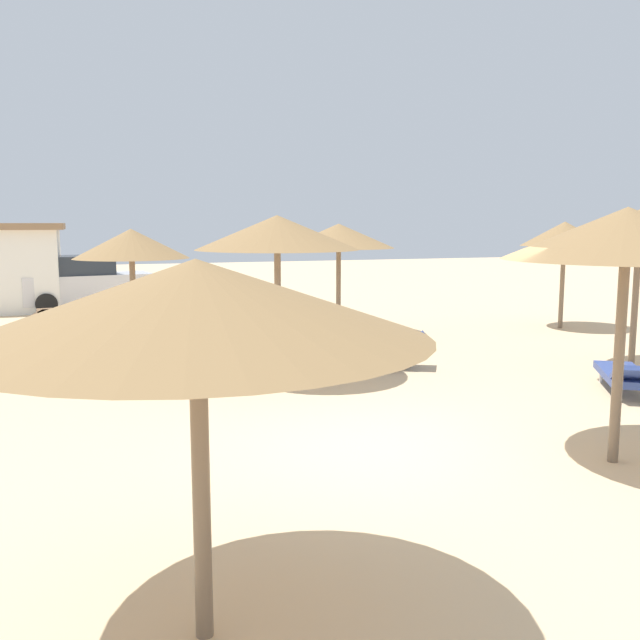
# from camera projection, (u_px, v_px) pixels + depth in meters

# --- Properties ---
(ground_plane) EXTENTS (80.00, 80.00, 0.00)m
(ground_plane) POSITION_uv_depth(u_px,v_px,m) (399.00, 448.00, 8.48)
(ground_plane) COLOR #DBBA8C
(parasol_0) EXTENTS (2.74, 2.74, 2.94)m
(parasol_0) POSITION_uv_depth(u_px,v_px,m) (627.00, 234.00, 7.63)
(parasol_0) COLOR #75604C
(parasol_0) RESTS_ON ground
(parasol_2) EXTENTS (2.60, 2.60, 3.02)m
(parasol_2) POSITION_uv_depth(u_px,v_px,m) (640.00, 225.00, 12.66)
(parasol_2) COLOR #75604C
(parasol_2) RESTS_ON ground
(parasol_3) EXTENTS (2.91, 2.91, 2.90)m
(parasol_3) POSITION_uv_depth(u_px,v_px,m) (277.00, 233.00, 12.04)
(parasol_3) COLOR #75604C
(parasol_3) RESTS_ON ground
(parasol_4) EXTENTS (3.01, 3.01, 2.55)m
(parasol_4) POSITION_uv_depth(u_px,v_px,m) (196.00, 301.00, 4.31)
(parasol_4) COLOR #75604C
(parasol_4) RESTS_ON ground
(parasol_5) EXTENTS (2.75, 2.75, 2.74)m
(parasol_5) POSITION_uv_depth(u_px,v_px,m) (339.00, 236.00, 16.80)
(parasol_5) COLOR #75604C
(parasol_5) RESTS_ON ground
(parasol_7) EXTENTS (2.25, 2.25, 2.80)m
(parasol_7) POSITION_uv_depth(u_px,v_px,m) (565.00, 234.00, 17.78)
(parasol_7) COLOR #75604C
(parasol_7) RESTS_ON ground
(parasol_8) EXTENTS (2.36, 2.36, 2.65)m
(parasol_8) POSITION_uv_depth(u_px,v_px,m) (132.00, 245.00, 14.03)
(parasol_8) COLOR #75604C
(parasol_8) RESTS_ON ground
(lounger_2) EXTENTS (1.53, 1.97, 0.64)m
(lounger_2) POSITION_uv_depth(u_px,v_px,m) (625.00, 375.00, 11.16)
(lounger_2) COLOR #33478C
(lounger_2) RESTS_ON ground
(lounger_3) EXTENTS (1.96, 1.51, 0.70)m
(lounger_3) POSITION_uv_depth(u_px,v_px,m) (377.00, 351.00, 13.18)
(lounger_3) COLOR #33478C
(lounger_3) RESTS_ON ground
(bench_0) EXTENTS (0.68, 1.55, 0.49)m
(bench_0) POSITION_uv_depth(u_px,v_px,m) (43.00, 319.00, 17.44)
(bench_0) COLOR brown
(bench_0) RESTS_ON ground
(bench_1) EXTENTS (0.52, 1.53, 0.49)m
(bench_1) POSITION_uv_depth(u_px,v_px,m) (46.00, 317.00, 17.74)
(bench_1) COLOR brown
(bench_1) RESTS_ON ground
(bench_2) EXTENTS (0.59, 1.54, 0.49)m
(bench_2) POSITION_uv_depth(u_px,v_px,m) (264.00, 304.00, 20.44)
(bench_2) COLOR brown
(bench_2) RESTS_ON ground
(parked_car) EXTENTS (4.22, 2.48, 1.72)m
(parked_car) POSITION_uv_depth(u_px,v_px,m) (85.00, 283.00, 22.10)
(parked_car) COLOR silver
(parked_car) RESTS_ON ground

